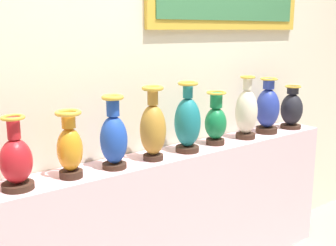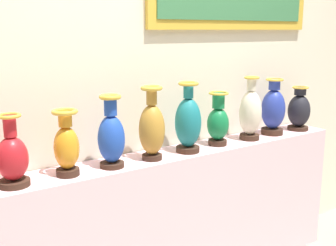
# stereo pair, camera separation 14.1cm
# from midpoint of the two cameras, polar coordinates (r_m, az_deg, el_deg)

# --- Properties ---
(display_shelf) EXTENTS (2.63, 0.29, 0.90)m
(display_shelf) POSITION_cam_midpoint_polar(r_m,az_deg,el_deg) (2.70, -1.54, -13.31)
(display_shelf) COLOR beige
(display_shelf) RESTS_ON ground_plane
(back_wall) EXTENTS (4.77, 0.14, 3.06)m
(back_wall) POSITION_cam_midpoint_polar(r_m,az_deg,el_deg) (2.61, -4.17, 10.57)
(back_wall) COLOR beige
(back_wall) RESTS_ON ground_plane
(vase_crimson) EXTENTS (0.15, 0.15, 0.35)m
(vase_crimson) POSITION_cam_midpoint_polar(r_m,az_deg,el_deg) (2.09, -21.49, -4.71)
(vase_crimson) COLOR #382319
(vase_crimson) RESTS_ON display_shelf
(vase_amber) EXTENTS (0.13, 0.13, 0.34)m
(vase_amber) POSITION_cam_midpoint_polar(r_m,az_deg,el_deg) (2.17, -14.83, -3.13)
(vase_amber) COLOR #382319
(vase_amber) RESTS_ON display_shelf
(vase_sapphire) EXTENTS (0.14, 0.14, 0.39)m
(vase_sapphire) POSITION_cam_midpoint_polar(r_m,az_deg,el_deg) (2.26, -9.05, -1.92)
(vase_sapphire) COLOR #382319
(vase_sapphire) RESTS_ON display_shelf
(vase_ochre) EXTENTS (0.15, 0.15, 0.42)m
(vase_ochre) POSITION_cam_midpoint_polar(r_m,az_deg,el_deg) (2.38, -3.72, -0.68)
(vase_ochre) COLOR #382319
(vase_ochre) RESTS_ON display_shelf
(vase_teal) EXTENTS (0.16, 0.16, 0.42)m
(vase_teal) POSITION_cam_midpoint_polar(r_m,az_deg,el_deg) (2.54, 1.04, 0.13)
(vase_teal) COLOR #382319
(vase_teal) RESTS_ON display_shelf
(vase_emerald) EXTENTS (0.14, 0.14, 0.34)m
(vase_emerald) POSITION_cam_midpoint_polar(r_m,az_deg,el_deg) (2.72, 4.93, 0.22)
(vase_emerald) COLOR #382319
(vase_emerald) RESTS_ON display_shelf
(vase_ivory) EXTENTS (0.15, 0.15, 0.42)m
(vase_ivory) POSITION_cam_midpoint_polar(r_m,az_deg,el_deg) (2.90, 9.07, 1.46)
(vase_ivory) COLOR #382319
(vase_ivory) RESTS_ON display_shelf
(vase_cobalt) EXTENTS (0.17, 0.17, 0.39)m
(vase_cobalt) POSITION_cam_midpoint_polar(r_m,az_deg,el_deg) (3.08, 11.89, 1.89)
(vase_cobalt) COLOR #382319
(vase_cobalt) RESTS_ON display_shelf
(vase_onyx) EXTENTS (0.16, 0.16, 0.32)m
(vase_onyx) POSITION_cam_midpoint_polar(r_m,az_deg,el_deg) (3.28, 15.03, 1.79)
(vase_onyx) COLOR #382319
(vase_onyx) RESTS_ON display_shelf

